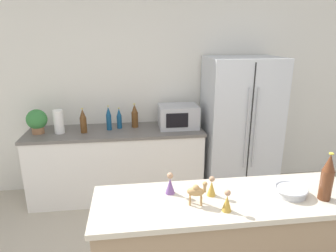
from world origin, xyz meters
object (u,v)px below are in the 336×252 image
(wine_bottle, at_px, (327,177))
(paper_towel_roll, at_px, (59,122))
(back_bottle_0, at_px, (109,118))
(back_bottle_3, at_px, (83,121))
(wise_man_figurine_blue, at_px, (227,202))
(microwave, at_px, (178,116))
(wise_man_figurine_crimson, at_px, (170,184))
(wise_man_figurine_purple, at_px, (212,187))
(camel_figurine, at_px, (197,191))
(fruit_bowl, at_px, (291,191))
(refrigerator, at_px, (240,127))
(back_bottle_2, at_px, (135,116))
(potted_plant, at_px, (37,121))
(back_bottle_1, at_px, (119,119))

(wine_bottle, bearing_deg, paper_towel_roll, 135.88)
(back_bottle_0, distance_m, back_bottle_3, 0.30)
(back_bottle_3, distance_m, wise_man_figurine_blue, 2.27)
(microwave, distance_m, wise_man_figurine_crimson, 1.85)
(back_bottle_3, distance_m, wise_man_figurine_purple, 2.09)
(camel_figurine, distance_m, wise_man_figurine_purple, 0.15)
(camel_figurine, bearing_deg, fruit_bowl, 2.68)
(refrigerator, xyz_separation_m, back_bottle_2, (-1.32, 0.14, 0.15))
(back_bottle_3, xyz_separation_m, fruit_bowl, (1.56, -1.87, 0.01))
(wise_man_figurine_crimson, bearing_deg, back_bottle_0, 105.27)
(potted_plant, relative_size, wise_man_figurine_blue, 2.10)
(potted_plant, bearing_deg, back_bottle_1, 4.68)
(potted_plant, distance_m, paper_towel_roll, 0.25)
(fruit_bowl, relative_size, wise_man_figurine_blue, 1.54)
(microwave, height_order, back_bottle_2, back_bottle_2)
(refrigerator, xyz_separation_m, potted_plant, (-2.45, 0.04, 0.17))
(fruit_bowl, xyz_separation_m, wise_man_figurine_purple, (-0.51, 0.06, 0.03))
(microwave, bearing_deg, fruit_bowl, -77.90)
(back_bottle_1, relative_size, fruit_bowl, 1.22)
(refrigerator, relative_size, wise_man_figurine_blue, 12.72)
(back_bottle_2, relative_size, camel_figurine, 1.95)
(potted_plant, xyz_separation_m, microwave, (1.67, 0.03, -0.02))
(wise_man_figurine_blue, bearing_deg, paper_towel_roll, 124.32)
(back_bottle_0, relative_size, back_bottle_3, 1.01)
(wise_man_figurine_crimson, distance_m, wise_man_figurine_purple, 0.27)
(microwave, height_order, back_bottle_3, back_bottle_3)
(paper_towel_roll, bearing_deg, back_bottle_1, 8.33)
(refrigerator, xyz_separation_m, paper_towel_roll, (-2.20, 0.02, 0.15))
(paper_towel_roll, distance_m, camel_figurine, 2.27)
(microwave, bearing_deg, back_bottle_3, -176.60)
(wine_bottle, xyz_separation_m, wise_man_figurine_blue, (-0.65, -0.05, -0.09))
(back_bottle_2, bearing_deg, potted_plant, -175.03)
(refrigerator, height_order, back_bottle_0, refrigerator)
(potted_plant, bearing_deg, wise_man_figurine_crimson, -53.63)
(back_bottle_1, xyz_separation_m, wise_man_figurine_crimson, (0.37, -1.87, 0.07))
(refrigerator, xyz_separation_m, wise_man_figurine_blue, (-0.83, -1.99, 0.20))
(back_bottle_2, relative_size, wise_man_figurine_purple, 2.24)
(microwave, relative_size, back_bottle_3, 1.63)
(fruit_bowl, relative_size, wise_man_figurine_crimson, 1.44)
(camel_figurine, height_order, wise_man_figurine_purple, camel_figurine)
(microwave, distance_m, camel_figurine, 1.98)
(back_bottle_2, bearing_deg, fruit_bowl, -64.66)
(wine_bottle, bearing_deg, camel_figurine, 176.71)
(microwave, bearing_deg, camel_figurine, -96.19)
(paper_towel_roll, relative_size, wise_man_figurine_blue, 2.02)
(wise_man_figurine_crimson, bearing_deg, camel_figurine, -46.84)
(paper_towel_roll, relative_size, back_bottle_2, 0.93)
(camel_figurine, bearing_deg, microwave, 83.81)
(back_bottle_1, distance_m, wise_man_figurine_crimson, 1.91)
(potted_plant, relative_size, back_bottle_0, 0.96)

